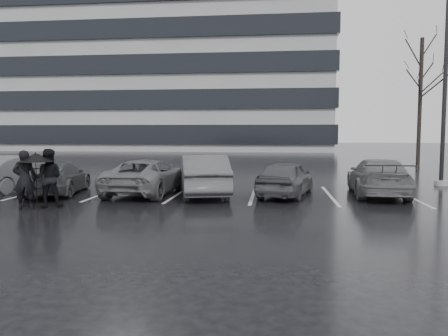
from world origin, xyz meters
name	(u,v)px	position (x,y,z in m)	size (l,w,h in m)	color
ground	(231,205)	(0.00, 0.00, 0.00)	(160.00, 160.00, 0.00)	black
office_building	(112,48)	(-22.00, 48.00, 14.34)	(61.00, 26.00, 29.00)	gray
car_main	(286,178)	(1.78, 2.23, 0.64)	(1.52, 3.78, 1.29)	black
car_west_a	(203,175)	(-1.21, 2.08, 0.74)	(1.57, 4.51, 1.49)	#2E2D30
car_west_b	(147,177)	(-3.37, 2.18, 0.65)	(2.15, 4.67, 1.30)	#434346
car_west_c	(58,178)	(-6.67, 1.74, 0.60)	(1.68, 4.13, 1.20)	black
car_west_d	(18,173)	(-8.79, 2.66, 0.70)	(1.47, 4.22, 1.39)	#2E2D30
car_east	(378,177)	(5.15, 2.77, 0.67)	(1.89, 4.64, 1.35)	#434346
pedestrian_left	(25,180)	(-6.07, -1.41, 0.89)	(0.65, 0.43, 1.79)	black
pedestrian_right	(48,178)	(-5.56, -0.97, 0.90)	(0.88, 0.68, 1.81)	black
umbrella	(36,157)	(-5.77, -1.27, 1.56)	(1.01, 1.01, 1.71)	black
lamp_post	(445,78)	(8.57, 6.11, 4.61)	(0.55, 0.55, 10.07)	gray
stall_stripes	(216,194)	(-0.80, 2.50, 0.00)	(19.72, 5.00, 0.00)	#B9B9BB
tree_north	(420,103)	(11.00, 17.00, 4.25)	(0.26, 0.26, 8.50)	black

